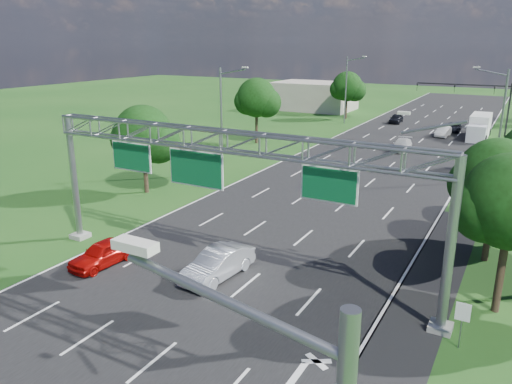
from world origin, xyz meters
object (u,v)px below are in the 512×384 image
Objects in this scene: sign_gantry at (225,153)px; box_truck at (479,127)px; red_coupe at (103,253)px; traffic_signal at (481,96)px; regulatory_sign at (463,316)px; silver_sedan at (218,264)px.

sign_gantry is 2.93× the size of box_truck.
red_coupe is at bearing -162.15° from sign_gantry.
traffic_signal is at bearing 82.32° from sign_gantry.
traffic_signal reaches higher than box_truck.
box_truck is (14.64, 52.35, 0.75)m from red_coupe.
regulatory_sign is (12.07, -1.02, -5.38)m from sign_gantry.
red_coupe is (-14.12, -55.25, -4.46)m from traffic_signal.
traffic_signal reaches higher than red_coupe.
sign_gantry is 11.19× the size of regulatory_sign.
traffic_signal reaches higher than regulatory_sign.
silver_sedan is (-0.34, -0.40, -6.10)m from sign_gantry.
traffic_signal is (-4.92, 54.02, 3.66)m from regulatory_sign.
regulatory_sign is at bearing -4.83° from sign_gantry.
red_coupe is 6.88m from silver_sedan.
traffic_signal is 2.93× the size of red_coupe.
sign_gantry is at bearing -99.03° from box_truck.
red_coupe is 0.52× the size of box_truck.
regulatory_sign is 0.17× the size of traffic_signal.
sign_gantry is 4.88× the size of silver_sedan.
box_truck is (0.52, -2.89, -3.71)m from traffic_signal.
traffic_signal is at bearing 99.88° from box_truck.
sign_gantry is at bearing 22.48° from red_coupe.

